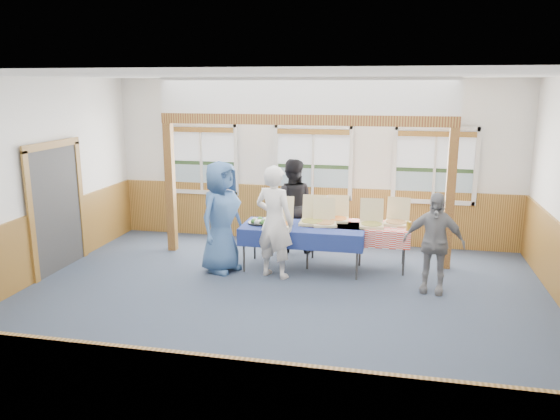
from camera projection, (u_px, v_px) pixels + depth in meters
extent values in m
plane|color=#2B3847|center=(275.00, 308.00, 7.72)|extent=(8.00, 8.00, 0.00)
plane|color=white|center=(274.00, 75.00, 7.00)|extent=(8.00, 8.00, 0.00)
plane|color=silver|center=(313.00, 162.00, 10.69)|extent=(8.00, 0.00, 8.00)
plane|color=silver|center=(171.00, 291.00, 4.03)|extent=(8.00, 0.00, 8.00)
plane|color=silver|center=(14.00, 186.00, 8.17)|extent=(0.00, 8.00, 8.00)
cube|color=brown|center=(312.00, 214.00, 10.91)|extent=(7.98, 0.05, 1.10)
cube|color=brown|center=(178.00, 415.00, 4.29)|extent=(7.98, 0.05, 1.10)
cube|color=brown|center=(23.00, 253.00, 8.40)|extent=(0.05, 6.98, 1.10)
cube|color=#2D2D2D|center=(56.00, 208.00, 9.15)|extent=(0.06, 1.30, 2.10)
cube|color=silver|center=(202.00, 192.00, 11.26)|extent=(1.52, 0.05, 0.08)
cube|color=silver|center=(200.00, 125.00, 10.95)|extent=(1.52, 0.05, 0.08)
cube|color=silver|center=(167.00, 158.00, 11.25)|extent=(0.08, 0.05, 1.46)
cube|color=silver|center=(236.00, 160.00, 10.95)|extent=(0.08, 0.05, 1.46)
cube|color=silver|center=(201.00, 159.00, 11.10)|extent=(0.05, 0.05, 1.30)
cube|color=gray|center=(202.00, 177.00, 11.23)|extent=(1.40, 0.02, 0.52)
cube|color=#253E1F|center=(202.00, 163.00, 11.16)|extent=(1.40, 0.02, 0.08)
cube|color=silver|center=(201.00, 144.00, 11.07)|extent=(1.40, 0.02, 0.70)
cube|color=brown|center=(200.00, 130.00, 10.95)|extent=(1.40, 0.07, 0.10)
cube|color=silver|center=(312.00, 197.00, 10.79)|extent=(1.52, 0.05, 0.08)
cube|color=silver|center=(313.00, 126.00, 10.48)|extent=(1.52, 0.05, 0.08)
cube|color=silver|center=(276.00, 161.00, 10.79)|extent=(0.08, 0.05, 1.46)
cube|color=silver|center=(351.00, 163.00, 10.49)|extent=(0.08, 0.05, 1.46)
cube|color=silver|center=(313.00, 162.00, 10.64)|extent=(0.05, 0.05, 1.30)
cube|color=gray|center=(313.00, 181.00, 10.76)|extent=(1.40, 0.02, 0.52)
cube|color=#253E1F|center=(313.00, 166.00, 10.70)|extent=(1.40, 0.02, 0.08)
cube|color=silver|center=(313.00, 147.00, 10.61)|extent=(1.40, 0.02, 0.70)
cube|color=brown|center=(313.00, 132.00, 10.48)|extent=(1.40, 0.07, 0.10)
cube|color=silver|center=(432.00, 202.00, 10.33)|extent=(1.52, 0.05, 0.08)
cube|color=silver|center=(437.00, 128.00, 10.01)|extent=(1.52, 0.05, 0.08)
cube|color=silver|center=(394.00, 164.00, 10.32)|extent=(0.08, 0.05, 1.46)
cube|color=silver|center=(476.00, 167.00, 10.02)|extent=(0.08, 0.05, 1.46)
cube|color=silver|center=(435.00, 166.00, 10.17)|extent=(0.05, 0.05, 1.30)
cube|color=gray|center=(433.00, 186.00, 10.30)|extent=(1.40, 0.02, 0.52)
cube|color=#253E1F|center=(434.00, 170.00, 10.23)|extent=(1.40, 0.02, 0.08)
cube|color=silver|center=(436.00, 149.00, 10.14)|extent=(1.40, 0.02, 0.70)
cube|color=brown|center=(437.00, 134.00, 10.02)|extent=(1.40, 0.07, 0.10)
cube|color=#5B2714|center=(171.00, 188.00, 10.15)|extent=(0.15, 0.15, 2.40)
cube|color=#5B2714|center=(450.00, 199.00, 9.13)|extent=(0.15, 0.15, 2.40)
cube|color=#5B2714|center=(304.00, 120.00, 9.35)|extent=(5.15, 0.18, 0.18)
cylinder|color=#2D2D2D|center=(244.00, 251.00, 9.12)|extent=(0.04, 0.04, 0.73)
cylinder|color=#2D2D2D|center=(255.00, 239.00, 9.80)|extent=(0.04, 0.04, 0.73)
cylinder|color=#2D2D2D|center=(357.00, 258.00, 8.74)|extent=(0.04, 0.04, 0.73)
cylinder|color=#2D2D2D|center=(360.00, 246.00, 9.42)|extent=(0.04, 0.04, 0.73)
cube|color=#2D2D2D|center=(303.00, 227.00, 9.19)|extent=(2.12, 1.18, 0.03)
cube|color=navy|center=(303.00, 226.00, 9.18)|extent=(2.19, 1.25, 0.01)
cube|color=navy|center=(298.00, 242.00, 8.79)|extent=(2.03, 0.38, 0.28)
cube|color=navy|center=(307.00, 228.00, 9.64)|extent=(2.03, 0.38, 0.28)
cylinder|color=#2D2D2D|center=(307.00, 248.00, 9.26)|extent=(0.04, 0.04, 0.73)
cylinder|color=#2D2D2D|center=(313.00, 239.00, 9.83)|extent=(0.04, 0.04, 0.73)
cylinder|color=#2D2D2D|center=(404.00, 254.00, 8.93)|extent=(0.04, 0.04, 0.73)
cylinder|color=#2D2D2D|center=(404.00, 244.00, 9.50)|extent=(0.04, 0.04, 0.73)
cube|color=#2D2D2D|center=(357.00, 225.00, 9.30)|extent=(1.86, 1.23, 0.03)
cube|color=red|center=(357.00, 224.00, 9.29)|extent=(1.94, 1.31, 0.01)
cube|color=red|center=(355.00, 239.00, 8.96)|extent=(1.69, 0.58, 0.28)
cube|color=red|center=(358.00, 227.00, 9.70)|extent=(1.69, 0.58, 0.28)
cube|color=tan|center=(278.00, 225.00, 9.11)|extent=(0.43, 0.43, 0.05)
cylinder|color=orange|center=(278.00, 224.00, 9.11)|extent=(0.38, 0.38, 0.01)
cube|color=tan|center=(281.00, 208.00, 9.31)|extent=(0.43, 0.10, 0.42)
cube|color=tan|center=(325.00, 224.00, 9.22)|extent=(0.45, 0.45, 0.04)
cylinder|color=tan|center=(325.00, 222.00, 9.21)|extent=(0.39, 0.39, 0.01)
cube|color=tan|center=(324.00, 209.00, 9.40)|extent=(0.39, 0.16, 0.38)
cube|color=tan|center=(312.00, 222.00, 9.31)|extent=(0.42, 0.42, 0.05)
cylinder|color=#C48D3D|center=(312.00, 221.00, 9.30)|extent=(0.36, 0.36, 0.01)
cube|color=tan|center=(314.00, 207.00, 9.49)|extent=(0.41, 0.10, 0.41)
cube|color=tan|center=(337.00, 220.00, 9.50)|extent=(0.39, 0.39, 0.04)
cylinder|color=orange|center=(337.00, 218.00, 9.50)|extent=(0.34, 0.34, 0.01)
cube|color=tan|center=(338.00, 206.00, 9.67)|extent=(0.38, 0.11, 0.37)
cube|color=tan|center=(371.00, 225.00, 9.12)|extent=(0.42, 0.42, 0.04)
cylinder|color=#C48D3D|center=(371.00, 224.00, 9.12)|extent=(0.36, 0.36, 0.01)
cube|color=tan|center=(372.00, 210.00, 9.30)|extent=(0.40, 0.12, 0.39)
cube|color=tan|center=(396.00, 223.00, 9.25)|extent=(0.44, 0.44, 0.04)
cylinder|color=tan|center=(396.00, 222.00, 9.24)|extent=(0.39, 0.39, 0.01)
cube|color=tan|center=(398.00, 208.00, 9.42)|extent=(0.40, 0.15, 0.38)
cylinder|color=black|center=(260.00, 223.00, 9.33)|extent=(0.41, 0.41, 0.03)
cylinder|color=silver|center=(260.00, 221.00, 9.32)|extent=(0.09, 0.09, 0.04)
sphere|color=#3A762D|center=(266.00, 221.00, 9.30)|extent=(0.09, 0.09, 0.09)
sphere|color=silver|center=(265.00, 220.00, 9.39)|extent=(0.09, 0.09, 0.09)
sphere|color=#3A762D|center=(260.00, 219.00, 9.43)|extent=(0.09, 0.09, 0.09)
sphere|color=silver|center=(255.00, 220.00, 9.39)|extent=(0.09, 0.09, 0.09)
sphere|color=#3A762D|center=(253.00, 221.00, 9.30)|extent=(0.09, 0.09, 0.09)
sphere|color=silver|center=(257.00, 222.00, 9.22)|extent=(0.09, 0.09, 0.09)
sphere|color=#3A762D|center=(263.00, 222.00, 9.22)|extent=(0.09, 0.09, 0.09)
cylinder|color=#9F761A|center=(408.00, 226.00, 8.86)|extent=(0.07, 0.07, 0.15)
imported|color=silver|center=(274.00, 222.00, 8.77)|extent=(0.78, 0.64, 1.85)
imported|color=black|center=(292.00, 205.00, 10.18)|extent=(0.89, 0.72, 1.75)
imported|color=#395C8F|center=(221.00, 217.00, 9.05)|extent=(0.91, 1.07, 1.87)
imported|color=gray|center=(434.00, 243.00, 8.17)|extent=(0.95, 0.52, 1.54)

